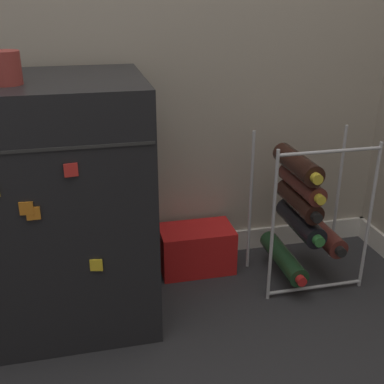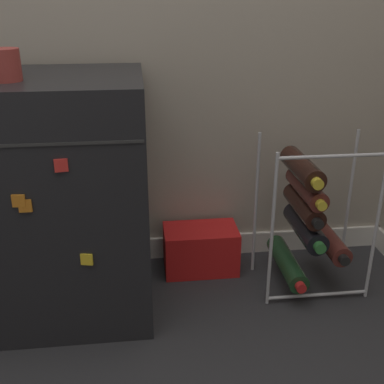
{
  "view_description": "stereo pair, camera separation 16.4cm",
  "coord_description": "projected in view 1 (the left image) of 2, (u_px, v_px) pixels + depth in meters",
  "views": [
    {
      "loc": [
        -0.24,
        -1.04,
        1.03
      ],
      "look_at": [
        0.1,
        0.43,
        0.4
      ],
      "focal_mm": 45.0,
      "sensor_mm": 36.0,
      "label": 1
    },
    {
      "loc": [
        -0.07,
        -1.07,
        1.03
      ],
      "look_at": [
        0.1,
        0.43,
        0.4
      ],
      "focal_mm": 45.0,
      "sensor_mm": 36.0,
      "label": 2
    }
  ],
  "objects": [
    {
      "name": "ground_plane",
      "position": [
        191.0,
        380.0,
        1.38
      ],
      "size": [
        14.0,
        14.0,
        0.0
      ],
      "primitive_type": "plane",
      "color": "#28282B"
    },
    {
      "name": "mini_fridge",
      "position": [
        58.0,
        205.0,
        1.54
      ],
      "size": [
        0.58,
        0.52,
        0.8
      ],
      "color": "black",
      "rests_on": "ground_plane"
    },
    {
      "name": "wine_rack",
      "position": [
        301.0,
        213.0,
        1.77
      ],
      "size": [
        0.38,
        0.33,
        0.57
      ],
      "color": "#B2B2B7",
      "rests_on": "ground_plane"
    },
    {
      "name": "soda_box",
      "position": [
        196.0,
        249.0,
        1.91
      ],
      "size": [
        0.29,
        0.17,
        0.18
      ],
      "color": "red",
      "rests_on": "ground_plane"
    },
    {
      "name": "fridge_top_cup",
      "position": [
        5.0,
        68.0,
        1.28
      ],
      "size": [
        0.09,
        0.09,
        0.09
      ],
      "color": "maroon",
      "rests_on": "mini_fridge"
    }
  ]
}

